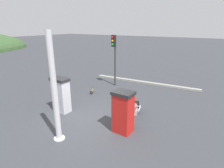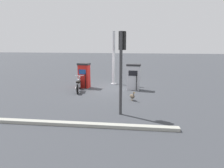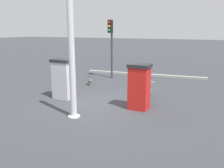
# 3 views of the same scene
# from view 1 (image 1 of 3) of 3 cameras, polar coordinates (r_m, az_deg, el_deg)

# --- Properties ---
(ground_plane) EXTENTS (120.00, 120.00, 0.00)m
(ground_plane) POSITION_cam_1_polar(r_m,az_deg,el_deg) (8.16, -6.68, -10.91)
(ground_plane) COLOR #383A3F
(fuel_pump_near) EXTENTS (0.68, 0.78, 1.66)m
(fuel_pump_near) POSITION_cam_1_polar(r_m,az_deg,el_deg) (6.87, 3.49, -8.77)
(fuel_pump_near) COLOR red
(fuel_pump_near) RESTS_ON ground
(fuel_pump_far) EXTENTS (0.61, 0.90, 1.65)m
(fuel_pump_far) POSITION_cam_1_polar(r_m,az_deg,el_deg) (8.79, -15.84, -3.27)
(fuel_pump_far) COLOR silver
(fuel_pump_far) RESTS_ON ground
(motorcycle_near_pump) EXTENTS (1.89, 0.70, 0.92)m
(motorcycle_near_pump) POSITION_cam_1_polar(r_m,az_deg,el_deg) (7.92, 7.26, -8.23)
(motorcycle_near_pump) COLOR black
(motorcycle_near_pump) RESTS_ON ground
(wandering_duck) EXTENTS (0.47, 0.38, 0.50)m
(wandering_duck) POSITION_cam_1_polar(r_m,az_deg,el_deg) (10.85, -6.25, -1.93)
(wandering_duck) COLOR brown
(wandering_duck) RESTS_ON ground
(roadside_traffic_light) EXTENTS (0.40, 0.28, 3.35)m
(roadside_traffic_light) POSITION_cam_1_polar(r_m,az_deg,el_deg) (11.86, 0.75, 10.21)
(roadside_traffic_light) COLOR #38383A
(roadside_traffic_light) RESTS_ON ground
(canopy_support_pole) EXTENTS (0.40, 0.40, 3.82)m
(canopy_support_pole) POSITION_cam_1_polar(r_m,az_deg,el_deg) (6.30, -17.73, -2.35)
(canopy_support_pole) COLOR silver
(canopy_support_pole) RESTS_ON ground
(road_edge_kerb) EXTENTS (0.79, 7.46, 0.12)m
(road_edge_kerb) POSITION_cam_1_polar(r_m,az_deg,el_deg) (13.06, 10.14, 0.55)
(road_edge_kerb) COLOR #9E9E93
(road_edge_kerb) RESTS_ON ground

